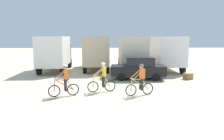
# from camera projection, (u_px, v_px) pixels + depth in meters

# --- Properties ---
(ground_plane) EXTENTS (120.00, 120.00, 0.00)m
(ground_plane) POSITION_uv_depth(u_px,v_px,m) (123.00, 101.00, 12.15)
(ground_plane) COLOR beige
(box_truck_white_box) EXTENTS (2.41, 6.75, 3.35)m
(box_truck_white_box) POSITION_uv_depth(u_px,v_px,m) (55.00, 52.00, 22.57)
(box_truck_white_box) COLOR white
(box_truck_white_box) RESTS_ON ground
(box_truck_tan_camper) EXTENTS (2.44, 6.77, 3.35)m
(box_truck_tan_camper) POSITION_uv_depth(u_px,v_px,m) (96.00, 51.00, 23.46)
(box_truck_tan_camper) COLOR #CCB78E
(box_truck_tan_camper) RESTS_ON ground
(box_truck_cream_rv) EXTENTS (2.55, 6.81, 3.35)m
(box_truck_cream_rv) POSITION_uv_depth(u_px,v_px,m) (132.00, 52.00, 22.92)
(box_truck_cream_rv) COLOR beige
(box_truck_cream_rv) RESTS_ON ground
(box_truck_avon_van) EXTENTS (2.54, 6.81, 3.35)m
(box_truck_avon_van) POSITION_uv_depth(u_px,v_px,m) (165.00, 52.00, 23.13)
(box_truck_avon_van) COLOR white
(box_truck_avon_van) RESTS_ON ground
(sedan_parked) EXTENTS (4.32, 2.08, 1.76)m
(sedan_parked) POSITION_uv_depth(u_px,v_px,m) (138.00, 68.00, 18.30)
(sedan_parked) COLOR black
(sedan_parked) RESTS_ON ground
(cyclist_orange_shirt) EXTENTS (1.67, 0.69, 1.82)m
(cyclist_orange_shirt) POSITION_uv_depth(u_px,v_px,m) (65.00, 81.00, 13.02)
(cyclist_orange_shirt) COLOR black
(cyclist_orange_shirt) RESTS_ON ground
(cyclist_cowboy_hat) EXTENTS (1.71, 0.55, 1.82)m
(cyclist_cowboy_hat) POSITION_uv_depth(u_px,v_px,m) (103.00, 78.00, 14.06)
(cyclist_cowboy_hat) COLOR black
(cyclist_cowboy_hat) RESTS_ON ground
(cyclist_near_camera) EXTENTS (1.68, 0.66, 1.82)m
(cyclist_near_camera) POSITION_uv_depth(u_px,v_px,m) (141.00, 81.00, 13.22)
(cyclist_near_camera) COLOR black
(cyclist_near_camera) RESTS_ON ground
(supply_crate) EXTENTS (0.77, 0.75, 0.48)m
(supply_crate) POSITION_uv_depth(u_px,v_px,m) (188.00, 76.00, 18.32)
(supply_crate) COLOR olive
(supply_crate) RESTS_ON ground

